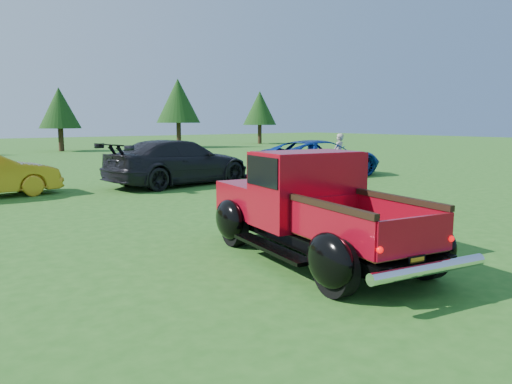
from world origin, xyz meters
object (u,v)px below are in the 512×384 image
tree_east (178,101)px  show_car_blue (320,158)px  tree_mid_right (59,108)px  tree_far_east (260,108)px  pickup_truck (306,206)px  spectator (339,153)px  show_car_grey (179,162)px

tree_east → show_car_blue: (-5.93, -21.77, -2.97)m
tree_mid_right → tree_far_east: tree_far_east is taller
pickup_truck → spectator: 12.64m
pickup_truck → show_car_blue: 11.55m
tree_mid_right → show_car_grey: 21.52m
spectator → tree_east: bearing=-118.2°
tree_mid_right → show_car_grey: bearing=-96.7°
tree_far_east → tree_mid_right: bearing=-178.4°
spectator → show_car_blue: bearing=-5.7°
tree_far_east → spectator: (-13.67, -22.54, -2.44)m
tree_east → pickup_truck: tree_east is taller
tree_far_east → show_car_grey: (-20.50, -21.76, -2.50)m
tree_east → spectator: bearing=-102.2°
show_car_grey → show_car_blue: (5.57, -1.01, -0.06)m
tree_far_east → show_car_grey: 30.00m
tree_east → show_car_grey: tree_east is taller
tree_mid_right → tree_far_east: bearing=1.6°
show_car_grey → tree_east: bearing=-36.4°
tree_mid_right → pickup_truck: (-5.26, -30.27, -2.19)m
tree_east → tree_far_east: 9.06m
tree_east → show_car_blue: tree_east is taller
show_car_blue → spectator: bearing=-74.1°
tree_far_east → show_car_blue: bearing=-123.3°
show_car_blue → tree_far_east: bearing=-27.6°
tree_mid_right → tree_east: (9.00, -0.50, 0.68)m
pickup_truck → spectator: size_ratio=2.90×
pickup_truck → spectator: (9.59, 8.23, 0.02)m
tree_far_east → show_car_blue: tree_far_east is taller
show_car_blue → spectator: 1.29m
show_car_grey → show_car_blue: bearing=-107.7°
tree_mid_right → tree_east: tree_east is taller
tree_east → tree_far_east: tree_east is taller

